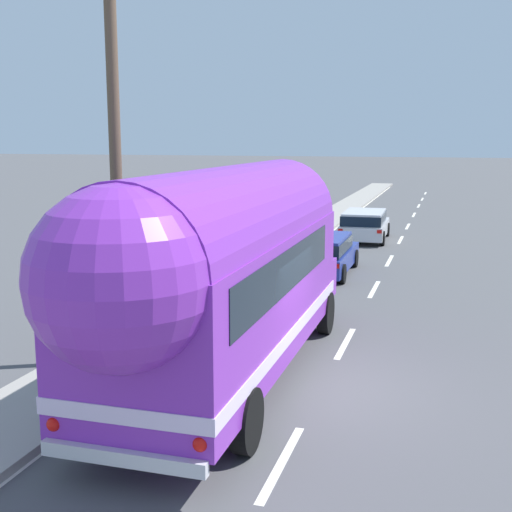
% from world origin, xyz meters
% --- Properties ---
extents(ground_plane, '(300.00, 300.00, 0.00)m').
position_xyz_m(ground_plane, '(0.00, 0.00, 0.00)').
color(ground_plane, '#4C4C4F').
extents(lane_markings, '(3.64, 80.00, 0.01)m').
position_xyz_m(lane_markings, '(-2.47, 13.21, 0.00)').
color(lane_markings, silver).
rests_on(lane_markings, ground).
extents(sidewalk_slab, '(2.00, 90.00, 0.15)m').
position_xyz_m(sidewalk_slab, '(-4.51, 10.00, 0.07)').
color(sidewalk_slab, gray).
rests_on(sidewalk_slab, ground).
extents(utility_pole, '(1.80, 0.24, 8.50)m').
position_xyz_m(utility_pole, '(-4.31, 0.41, 4.42)').
color(utility_pole, brown).
rests_on(utility_pole, ground).
extents(painted_bus, '(2.61, 10.94, 4.12)m').
position_xyz_m(painted_bus, '(-1.75, -0.56, 2.30)').
color(painted_bus, purple).
rests_on(painted_bus, ground).
extents(car_lead, '(1.98, 4.34, 1.37)m').
position_xyz_m(car_lead, '(-1.98, 10.39, 0.78)').
color(car_lead, navy).
rests_on(car_lead, ground).
extents(car_second, '(2.10, 4.39, 1.37)m').
position_xyz_m(car_second, '(-1.58, 18.43, 0.79)').
color(car_second, silver).
rests_on(car_second, ground).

